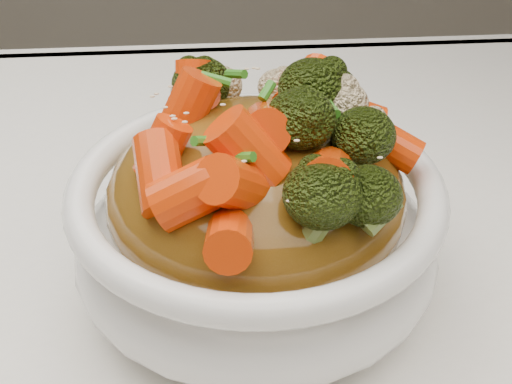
{
  "coord_description": "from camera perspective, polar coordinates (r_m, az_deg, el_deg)",
  "views": [
    {
      "loc": [
        0.02,
        -0.32,
        1.08
      ],
      "look_at": [
        0.05,
        0.04,
        0.82
      ],
      "focal_mm": 55.0,
      "sensor_mm": 36.0,
      "label": 1
    }
  ],
  "objects": [
    {
      "name": "scallions",
      "position": [
        0.41,
        0.0,
        6.84
      ],
      "size": [
        0.15,
        0.15,
        0.02
      ],
      "primitive_type": null,
      "rotation": [
        0.0,
        0.0,
        0.2
      ],
      "color": "#2D741A",
      "rests_on": "sauce_base"
    },
    {
      "name": "cauliflower",
      "position": [
        0.41,
        0.0,
        6.35
      ],
      "size": [
        0.2,
        0.2,
        0.04
      ],
      "primitive_type": null,
      "rotation": [
        0.0,
        0.0,
        0.2
      ],
      "color": "beige",
      "rests_on": "sauce_base"
    },
    {
      "name": "carrots",
      "position": [
        0.41,
        0.0,
        6.71
      ],
      "size": [
        0.2,
        0.2,
        0.05
      ],
      "primitive_type": null,
      "rotation": [
        0.0,
        0.0,
        0.2
      ],
      "color": "#DD3A07",
      "rests_on": "sauce_base"
    },
    {
      "name": "tablecloth",
      "position": [
        0.47,
        -5.37,
        -12.36
      ],
      "size": [
        1.2,
        0.8,
        0.04
      ],
      "primitive_type": "cube",
      "color": "white",
      "rests_on": "dining_table"
    },
    {
      "name": "sesame_seeds",
      "position": [
        0.41,
        -0.0,
        6.84
      ],
      "size": [
        0.18,
        0.18,
        0.01
      ],
      "primitive_type": null,
      "rotation": [
        0.0,
        0.0,
        0.2
      ],
      "color": "beige",
      "rests_on": "sauce_base"
    },
    {
      "name": "sauce_base",
      "position": [
        0.44,
        0.0,
        -0.31
      ],
      "size": [
        0.2,
        0.2,
        0.09
      ],
      "primitive_type": "ellipsoid",
      "rotation": [
        0.0,
        0.0,
        0.2
      ],
      "color": "brown",
      "rests_on": "bowl"
    },
    {
      "name": "broccoli",
      "position": [
        0.41,
        0.0,
        6.59
      ],
      "size": [
        0.2,
        0.2,
        0.04
      ],
      "primitive_type": null,
      "rotation": [
        0.0,
        0.0,
        0.2
      ],
      "color": "black",
      "rests_on": "sauce_base"
    },
    {
      "name": "bowl",
      "position": [
        0.46,
        -0.0,
        -3.28
      ],
      "size": [
        0.25,
        0.25,
        0.08
      ],
      "primitive_type": null,
      "rotation": [
        0.0,
        0.0,
        0.2
      ],
      "color": "white",
      "rests_on": "tablecloth"
    }
  ]
}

